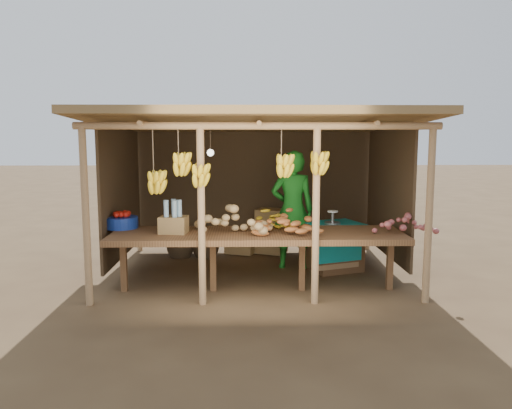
{
  "coord_description": "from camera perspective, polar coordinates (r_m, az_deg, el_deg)",
  "views": [
    {
      "loc": [
        -0.17,
        -7.51,
        2.06
      ],
      "look_at": [
        0.0,
        0.0,
        1.05
      ],
      "focal_mm": 35.0,
      "sensor_mm": 36.0,
      "label": 1
    }
  ],
  "objects": [
    {
      "name": "carton_stack",
      "position": [
        8.88,
        0.61,
        -3.46
      ],
      "size": [
        1.14,
        0.55,
        0.79
      ],
      "color": "olive",
      "rests_on": "ground"
    },
    {
      "name": "burlap_sacks",
      "position": [
        8.73,
        -7.23,
        -4.15
      ],
      "size": [
        0.92,
        0.48,
        0.65
      ],
      "color": "#463420",
      "rests_on": "ground"
    },
    {
      "name": "banana_pile",
      "position": [
        6.99,
        1.79,
        -1.3
      ],
      "size": [
        0.62,
        0.5,
        0.34
      ],
      "primitive_type": null,
      "rotation": [
        0.0,
        0.0,
        -0.39
      ],
      "color": "gold",
      "rests_on": "counter"
    },
    {
      "name": "potato_heap",
      "position": [
        6.61,
        -2.87,
        -1.71
      ],
      "size": [
        1.15,
        0.78,
        0.37
      ],
      "primitive_type": null,
      "rotation": [
        0.0,
        0.0,
        0.13
      ],
      "color": "tan",
      "rests_on": "counter"
    },
    {
      "name": "onion_heap",
      "position": [
        6.86,
        16.29,
        -1.71
      ],
      "size": [
        0.95,
        0.65,
        0.36
      ],
      "primitive_type": null,
      "rotation": [
        0.0,
        0.0,
        0.14
      ],
      "color": "#A65150",
      "rests_on": "counter"
    },
    {
      "name": "bottle_box",
      "position": [
        6.71,
        -9.41,
        -1.79
      ],
      "size": [
        0.39,
        0.32,
        0.45
      ],
      "color": "olive",
      "rests_on": "counter"
    },
    {
      "name": "sweet_potato_heap",
      "position": [
        6.62,
        3.8,
        -1.77
      ],
      "size": [
        1.07,
        0.85,
        0.36
      ],
      "primitive_type": null,
      "rotation": [
        0.0,
        0.0,
        0.36
      ],
      "color": "#B4642E",
      "rests_on": "counter"
    },
    {
      "name": "ground",
      "position": [
        7.79,
        0.0,
        -7.67
      ],
      "size": [
        60.0,
        60.0,
        0.0
      ],
      "primitive_type": "plane",
      "color": "brown",
      "rests_on": "ground"
    },
    {
      "name": "stall_structure",
      "position": [
        7.42,
        -0.39,
        6.45
      ],
      "size": [
        4.7,
        3.5,
        2.43
      ],
      "color": "#A98157",
      "rests_on": "ground"
    },
    {
      "name": "tomato_basin",
      "position": [
        7.24,
        -15.11,
        -1.85
      ],
      "size": [
        0.45,
        0.45,
        0.24
      ],
      "rotation": [
        0.0,
        0.0,
        -0.13
      ],
      "color": "navy",
      "rests_on": "counter"
    },
    {
      "name": "vendor",
      "position": [
        7.88,
        4.19,
        -0.6
      ],
      "size": [
        0.69,
        0.46,
        1.86
      ],
      "primitive_type": "imported",
      "rotation": [
        0.0,
        0.0,
        3.12
      ],
      "color": "#1B7C20",
      "rests_on": "ground"
    },
    {
      "name": "counter",
      "position": [
        6.7,
        0.19,
        -3.73
      ],
      "size": [
        3.9,
        1.05,
        0.8
      ],
      "color": "brown",
      "rests_on": "ground"
    },
    {
      "name": "tarp_crate",
      "position": [
        7.91,
        8.93,
        -4.58
      ],
      "size": [
        1.0,
        0.93,
        0.96
      ],
      "color": "brown",
      "rests_on": "ground"
    }
  ]
}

